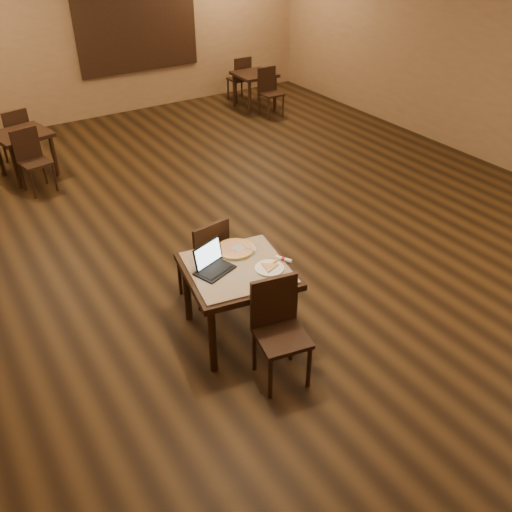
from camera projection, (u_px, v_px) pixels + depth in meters
ground at (262, 218)px, 7.07m from camera, size 10.00×10.00×0.00m
wall_back at (110, 31)px, 9.75m from camera, size 8.00×0.02×3.00m
wall_right at (487, 58)px, 8.05m from camera, size 0.02×10.00×3.00m
mural at (137, 25)px, 9.92m from camera, size 2.34×0.05×1.64m
tiled_table at (238, 276)px, 4.84m from camera, size 1.07×1.07×0.76m
chair_main_near at (278, 325)px, 4.49m from camera, size 0.48×0.48×0.94m
chair_main_far at (206, 256)px, 5.36m from camera, size 0.45×0.45×0.94m
laptop at (212, 263)px, 4.74m from camera, size 0.39×0.35×0.22m
plate at (269, 268)px, 4.76m from camera, size 0.26×0.26×0.01m
pizza_slice at (269, 267)px, 4.75m from camera, size 0.23×0.23×0.02m
pizza_pan at (235, 250)px, 5.01m from camera, size 0.39×0.39×0.01m
pizza_whole at (235, 249)px, 5.00m from camera, size 0.36×0.36×0.02m
spatula at (238, 248)px, 4.99m from camera, size 0.15×0.26×0.01m
napkin_roll at (284, 259)px, 4.86m from camera, size 0.11×0.15×0.04m
other_table_a at (254, 79)px, 10.50m from camera, size 0.74×0.74×0.68m
other_table_a_chair_near at (269, 89)px, 10.17m from camera, size 0.39×0.39×0.88m
other_table_a_chair_far at (241, 76)px, 10.89m from camera, size 0.39×0.39×0.88m
other_table_b at (23, 140)px, 7.84m from camera, size 0.85×0.85×0.68m
other_table_b_chair_near at (32, 157)px, 7.51m from camera, size 0.45×0.45×0.88m
other_table_b_chair_far at (17, 134)px, 8.24m from camera, size 0.45×0.45×0.88m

